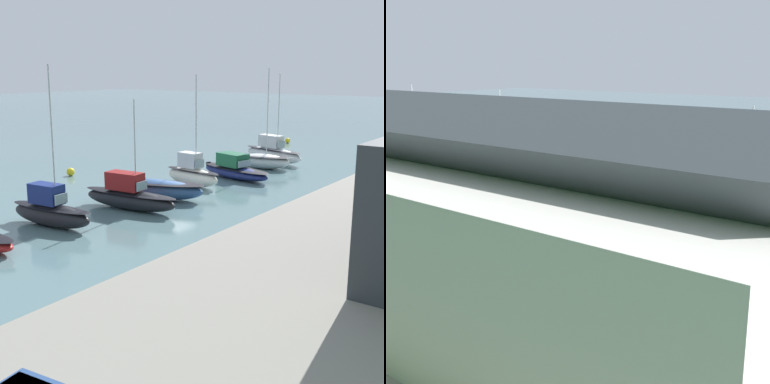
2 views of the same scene
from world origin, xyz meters
TOP-DOWN VIEW (x-y plane):
  - ground_plane at (0.00, 0.00)m, footprint 320.00×320.00m
  - harbor_clubhouse at (-14.04, 23.41)m, footprint 20.96×8.07m
  - moored_boat_1 at (-14.35, -0.40)m, footprint 3.56×6.08m
  - moored_boat_2 at (-8.59, 0.01)m, footprint 4.07×8.20m
  - moored_boat_3 at (-3.67, -1.17)m, footprint 2.14×5.76m
  - moored_boat_4 at (1.82, -0.64)m, footprint 4.66×8.26m
  - moored_boat_5 at (5.29, -0.08)m, footprint 2.49×7.92m
  - moored_boat_6 at (11.30, -1.17)m, footprint 2.25×6.53m
  - moored_boat_7 at (16.55, -1.01)m, footprint 2.18×5.91m
  - moored_boat_8 at (21.68, -0.60)m, footprint 3.53×8.21m
  - moored_boat_9 at (25.94, -1.47)m, footprint 2.14×6.47m
  - mooring_buoy_1 at (-0.37, -12.85)m, footprint 0.75×0.75m

SIDE VIEW (x-z plane):
  - ground_plane at x=0.00m, z-range 0.00..0.00m
  - mooring_buoy_1 at x=-0.37m, z-range 0.00..0.75m
  - moored_boat_7 at x=16.55m, z-range 0.04..0.99m
  - moored_boat_8 at x=21.68m, z-range 0.04..1.48m
  - moored_boat_1 at x=-14.35m, z-range -4.11..5.70m
  - moored_boat_4 at x=1.82m, z-range 0.04..1.56m
  - moored_boat_2 at x=-8.59m, z-range -0.32..1.94m
  - moored_boat_5 at x=5.29m, z-range -2.89..4.85m
  - moored_boat_9 at x=25.94m, z-range -4.10..6.11m
  - moored_boat_6 at x=11.30m, z-range -3.99..6.03m
  - moored_boat_3 at x=-3.67m, z-range -3.58..5.73m
  - harbor_clubhouse at x=-14.04m, z-range 0.32..10.45m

